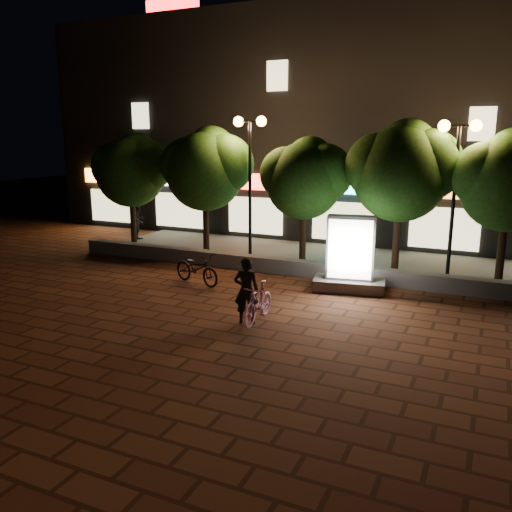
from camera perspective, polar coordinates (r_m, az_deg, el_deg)
The scene contains 16 objects.
ground at distance 14.54m, azimuth -4.01°, elevation -5.44°, with size 80.00×80.00×0.00m, color brown.
retaining_wall at distance 17.94m, azimuth 2.07°, elevation -1.00°, with size 16.00×0.45×0.50m, color #5F5D58.
sidewalk at distance 20.26m, azimuth 4.77°, elevation -0.01°, with size 16.00×5.00×0.08m, color #5F5D58.
building_block at distance 25.95m, azimuth 9.99°, elevation 13.72°, with size 28.00×8.12×11.30m.
tree_far_left at distance 22.24m, azimuth -13.35°, elevation 9.32°, with size 3.36×2.80×4.63m.
tree_left at distance 20.28m, azimuth -5.40°, elevation 9.72°, with size 3.60×3.00×4.89m.
tree_mid at distance 18.63m, azimuth 5.47°, elevation 8.72°, with size 3.24×2.70×4.50m.
tree_right at distance 17.81m, azimuth 15.72°, elevation 9.23°, with size 3.72×3.10×5.07m.
tree_far_right at distance 17.61m, azimuth 26.09°, elevation 7.72°, with size 3.48×2.90×4.76m.
street_lamp_left at distance 19.12m, azimuth -0.67°, elevation 11.32°, with size 1.26×0.36×5.18m.
street_lamp_right at distance 17.35m, azimuth 21.09°, elevation 9.85°, with size 1.26×0.36×4.98m.
ad_kiosk at distance 15.93m, azimuth 10.23°, elevation -0.52°, with size 2.27×1.41×2.29m.
scooter_pink at distance 13.16m, azimuth 0.25°, elevation -5.10°, with size 0.47×1.68×1.01m, color #BD74A6.
rider at distance 12.95m, azimuth -1.06°, elevation -3.80°, with size 0.62×0.41×1.70m, color black.
scooter_parked at distance 16.60m, azimuth -6.47°, elevation -1.34°, with size 0.67×1.91×1.00m, color black.
pedestrian at distance 23.55m, azimuth -12.74°, elevation 3.79°, with size 0.84×0.65×1.73m, color black.
Camera 1 is at (6.63, -12.10, 4.60)m, focal length 36.66 mm.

